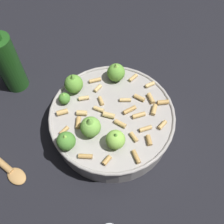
# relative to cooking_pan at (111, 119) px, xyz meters

# --- Properties ---
(ground_plane) EXTENTS (2.40, 2.40, 0.00)m
(ground_plane) POSITION_rel_cooking_pan_xyz_m (-0.00, -0.00, -0.04)
(ground_plane) COLOR black
(cooking_pan) EXTENTS (0.31, 0.31, 0.13)m
(cooking_pan) POSITION_rel_cooking_pan_xyz_m (0.00, 0.00, 0.00)
(cooking_pan) COLOR #9E9993
(cooking_pan) RESTS_ON ground
(olive_oil_bottle) EXTENTS (0.07, 0.07, 0.22)m
(olive_oil_bottle) POSITION_rel_cooking_pan_xyz_m (0.29, -0.12, 0.05)
(olive_oil_bottle) COLOR #1E4C19
(olive_oil_bottle) RESTS_ON ground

